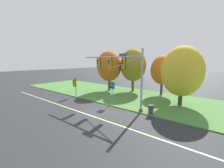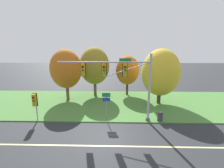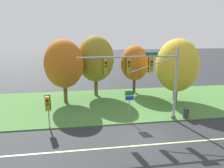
{
  "view_description": "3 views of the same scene",
  "coord_description": "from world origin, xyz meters",
  "px_view_note": "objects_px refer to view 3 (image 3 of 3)",
  "views": [
    {
      "loc": [
        11.23,
        -10.94,
        5.49
      ],
      "look_at": [
        -0.57,
        3.28,
        2.61
      ],
      "focal_mm": 24.0,
      "sensor_mm": 36.0,
      "label": 1
    },
    {
      "loc": [
        0.52,
        -11.08,
        6.92
      ],
      "look_at": [
        0.13,
        4.07,
        3.59
      ],
      "focal_mm": 24.0,
      "sensor_mm": 36.0,
      "label": 2
    },
    {
      "loc": [
        -4.78,
        -14.96,
        8.06
      ],
      "look_at": [
        -1.94,
        3.49,
        3.49
      ],
      "focal_mm": 35.0,
      "sensor_mm": 36.0,
      "label": 3
    }
  ],
  "objects_px": {
    "tree_mid_verge": "(177,65)",
    "trash_bin": "(186,113)",
    "traffic_signal_mast": "(146,72)",
    "route_sign_post": "(129,100)",
    "tree_behind_signpost": "(135,63)",
    "tree_nearest_road": "(64,64)",
    "pedestrian_signal_near_kerb": "(48,105)",
    "tree_left_of_mast": "(96,59)"
  },
  "relations": [
    {
      "from": "route_sign_post",
      "to": "tree_mid_verge",
      "type": "relative_size",
      "value": 0.4
    },
    {
      "from": "pedestrian_signal_near_kerb",
      "to": "tree_mid_verge",
      "type": "bearing_deg",
      "value": 21.84
    },
    {
      "from": "traffic_signal_mast",
      "to": "tree_nearest_road",
      "type": "relative_size",
      "value": 1.25
    },
    {
      "from": "traffic_signal_mast",
      "to": "tree_nearest_road",
      "type": "height_order",
      "value": "tree_nearest_road"
    },
    {
      "from": "traffic_signal_mast",
      "to": "tree_behind_signpost",
      "type": "bearing_deg",
      "value": 81.4
    },
    {
      "from": "traffic_signal_mast",
      "to": "tree_left_of_mast",
      "type": "height_order",
      "value": "tree_left_of_mast"
    },
    {
      "from": "pedestrian_signal_near_kerb",
      "to": "tree_nearest_road",
      "type": "xyz_separation_m",
      "value": [
        1.03,
        6.82,
        2.39
      ]
    },
    {
      "from": "tree_left_of_mast",
      "to": "tree_behind_signpost",
      "type": "height_order",
      "value": "tree_left_of_mast"
    },
    {
      "from": "tree_mid_verge",
      "to": "trash_bin",
      "type": "distance_m",
      "value": 6.58
    },
    {
      "from": "route_sign_post",
      "to": "trash_bin",
      "type": "bearing_deg",
      "value": -3.18
    },
    {
      "from": "tree_nearest_road",
      "to": "tree_mid_verge",
      "type": "distance_m",
      "value": 12.73
    },
    {
      "from": "traffic_signal_mast",
      "to": "tree_behind_signpost",
      "type": "distance_m",
      "value": 9.32
    },
    {
      "from": "trash_bin",
      "to": "tree_behind_signpost",
      "type": "bearing_deg",
      "value": 105.65
    },
    {
      "from": "pedestrian_signal_near_kerb",
      "to": "tree_behind_signpost",
      "type": "bearing_deg",
      "value": 44.07
    },
    {
      "from": "traffic_signal_mast",
      "to": "pedestrian_signal_near_kerb",
      "type": "bearing_deg",
      "value": -178.25
    },
    {
      "from": "tree_nearest_road",
      "to": "tree_left_of_mast",
      "type": "bearing_deg",
      "value": 30.84
    },
    {
      "from": "traffic_signal_mast",
      "to": "tree_behind_signpost",
      "type": "relative_size",
      "value": 1.44
    },
    {
      "from": "tree_behind_signpost",
      "to": "trash_bin",
      "type": "xyz_separation_m",
      "value": [
        2.6,
        -9.27,
        -3.44
      ]
    },
    {
      "from": "tree_nearest_road",
      "to": "tree_behind_signpost",
      "type": "relative_size",
      "value": 1.15
    },
    {
      "from": "tree_nearest_road",
      "to": "tree_behind_signpost",
      "type": "bearing_deg",
      "value": 16.76
    },
    {
      "from": "tree_mid_verge",
      "to": "tree_left_of_mast",
      "type": "bearing_deg",
      "value": 158.59
    },
    {
      "from": "route_sign_post",
      "to": "trash_bin",
      "type": "xyz_separation_m",
      "value": [
        5.35,
        -0.3,
        -1.44
      ]
    },
    {
      "from": "tree_left_of_mast",
      "to": "trash_bin",
      "type": "height_order",
      "value": "tree_left_of_mast"
    },
    {
      "from": "pedestrian_signal_near_kerb",
      "to": "trash_bin",
      "type": "distance_m",
      "value": 12.45
    },
    {
      "from": "traffic_signal_mast",
      "to": "tree_mid_verge",
      "type": "bearing_deg",
      "value": 44.5
    },
    {
      "from": "route_sign_post",
      "to": "tree_behind_signpost",
      "type": "height_order",
      "value": "tree_behind_signpost"
    },
    {
      "from": "route_sign_post",
      "to": "tree_nearest_road",
      "type": "height_order",
      "value": "tree_nearest_road"
    },
    {
      "from": "tree_behind_signpost",
      "to": "pedestrian_signal_near_kerb",
      "type": "bearing_deg",
      "value": -135.93
    },
    {
      "from": "tree_left_of_mast",
      "to": "trash_bin",
      "type": "xyz_separation_m",
      "value": [
        7.66,
        -8.84,
        -4.13
      ]
    },
    {
      "from": "pedestrian_signal_near_kerb",
      "to": "tree_nearest_road",
      "type": "height_order",
      "value": "tree_nearest_road"
    },
    {
      "from": "traffic_signal_mast",
      "to": "trash_bin",
      "type": "height_order",
      "value": "traffic_signal_mast"
    },
    {
      "from": "tree_nearest_road",
      "to": "tree_behind_signpost",
      "type": "xyz_separation_m",
      "value": [
        8.73,
        2.63,
        -0.49
      ]
    },
    {
      "from": "tree_mid_verge",
      "to": "traffic_signal_mast",
      "type": "bearing_deg",
      "value": -135.5
    },
    {
      "from": "tree_mid_verge",
      "to": "trash_bin",
      "type": "relative_size",
      "value": 7.69
    },
    {
      "from": "tree_nearest_road",
      "to": "tree_mid_verge",
      "type": "relative_size",
      "value": 1.0
    },
    {
      "from": "route_sign_post",
      "to": "tree_mid_verge",
      "type": "height_order",
      "value": "tree_mid_verge"
    },
    {
      "from": "pedestrian_signal_near_kerb",
      "to": "tree_nearest_road",
      "type": "bearing_deg",
      "value": 81.38
    },
    {
      "from": "traffic_signal_mast",
      "to": "route_sign_post",
      "type": "distance_m",
      "value": 2.92
    },
    {
      "from": "pedestrian_signal_near_kerb",
      "to": "tree_left_of_mast",
      "type": "bearing_deg",
      "value": 62.45
    },
    {
      "from": "traffic_signal_mast",
      "to": "route_sign_post",
      "type": "xyz_separation_m",
      "value": [
        -1.36,
        0.22,
        -2.58
      ]
    },
    {
      "from": "route_sign_post",
      "to": "tree_behind_signpost",
      "type": "distance_m",
      "value": 9.6
    },
    {
      "from": "traffic_signal_mast",
      "to": "trash_bin",
      "type": "bearing_deg",
      "value": -1.17
    }
  ]
}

